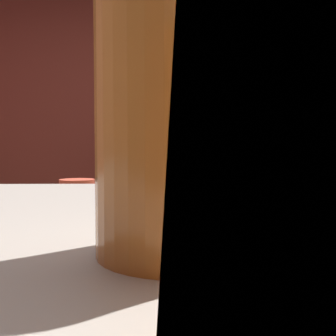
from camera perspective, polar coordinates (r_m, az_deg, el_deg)
The scene contains 12 objects.
wall_back at distance 3.53m, azimuth -1.36°, elevation 6.80°, with size 5.20×0.10×2.70m, color maroon.
prep_counter at distance 2.04m, azimuth 9.34°, elevation -15.95°, with size 2.10×0.60×0.91m, color brown.
back_shelf at distance 3.29m, azimuth 1.25°, elevation -6.64°, with size 0.88×0.36×1.13m, color #3C3038.
bartender at distance 1.44m, azimuth 0.24°, elevation -3.27°, with size 0.48×0.54×1.65m.
mixing_bowl at distance 2.00m, azimuth -13.15°, elevation -2.31°, with size 0.17×0.17×0.05m, color #D0523B.
chefs_knife at distance 1.88m, azimuth 8.32°, elevation -3.19°, with size 0.24×0.03×0.01m, color silver.
pint_glass_near at distance 0.18m, azimuth 1.57°, elevation 9.69°, with size 0.08×0.08×0.14m.
pint_glass_far at distance 0.08m, azimuth 18.04°, elevation 11.45°, with size 0.08×0.08×0.12m.
bottle_olive_oil at distance 3.31m, azimuth -3.37°, elevation 5.03°, with size 0.05×0.05×0.26m.
bottle_soy at distance 3.33m, azimuth 3.27°, elevation 4.39°, with size 0.07×0.07×0.17m.
bottle_vinegar at distance 3.26m, azimuth 5.40°, elevation 4.89°, with size 0.06×0.06×0.24m.
bottle_hot_sauce at distance 3.29m, azimuth 7.86°, elevation 4.51°, with size 0.05×0.05×0.19m.
Camera 1 is at (-0.03, -1.32, 1.11)m, focal length 41.72 mm.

